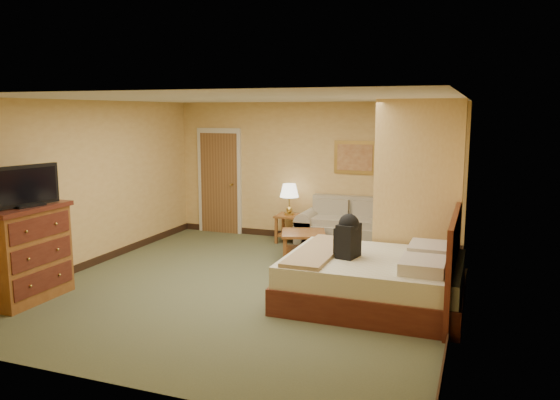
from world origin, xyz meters
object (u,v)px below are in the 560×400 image
at_px(loveseat, 348,232).
at_px(coffee_table, 303,240).
at_px(dresser, 26,253).
at_px(bed, 378,279).

xyz_separation_m(loveseat, coffee_table, (-0.53, -0.95, 0.03)).
distance_m(dresser, bed, 4.53).
bearing_deg(bed, dresser, -161.59).
xyz_separation_m(loveseat, dresser, (-3.27, -4.10, 0.33)).
height_order(coffee_table, bed, bed).
bearing_deg(bed, coffee_table, 132.00).
relative_size(dresser, bed, 0.56).
distance_m(loveseat, bed, 2.86).
distance_m(loveseat, dresser, 5.26).
height_order(loveseat, dresser, dresser).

